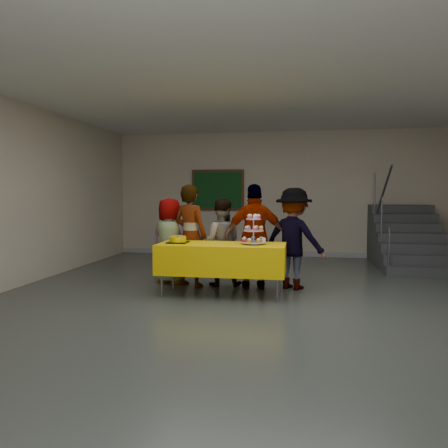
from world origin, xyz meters
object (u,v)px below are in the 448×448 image
object	(u,v)px
schoolchild_d	(255,237)
schoolchild_a	(170,241)
bake_table	(222,258)
schoolchild_c	(221,242)
cupcake_stand	(253,232)
schoolchild_b	(190,236)
noticeboard	(218,190)
schoolchild_e	(294,239)
staircase	(405,242)
bear_cake	(178,239)

from	to	relation	value
schoolchild_d	schoolchild_a	bearing A→B (deg)	-19.53
bake_table	schoolchild_c	bearing A→B (deg)	101.40
cupcake_stand	schoolchild_b	world-z (taller)	schoolchild_b
schoolchild_c	noticeboard	size ratio (longest dim) A/B	1.10
schoolchild_c	schoolchild_e	bearing A→B (deg)	170.88
cupcake_stand	schoolchild_d	distance (m)	0.51
schoolchild_d	cupcake_stand	bearing A→B (deg)	81.04
cupcake_stand	staircase	distance (m)	4.47
schoolchild_c	schoolchild_e	xyz separation A→B (m)	(1.18, -0.03, 0.09)
bake_table	staircase	xyz separation A→B (m)	(3.35, 3.40, -0.07)
schoolchild_e	schoolchild_d	bearing A→B (deg)	35.26
bake_table	schoolchild_e	bearing A→B (deg)	30.87
bear_cake	schoolchild_b	xyz separation A→B (m)	(0.06, 0.54, 0.00)
bear_cake	noticeboard	distance (m)	4.31
schoolchild_d	noticeboard	xyz separation A→B (m)	(-1.30, 3.72, 0.77)
bear_cake	schoolchild_a	bearing A→B (deg)	115.98
bear_cake	staircase	xyz separation A→B (m)	(4.02, 3.40, -0.34)
schoolchild_b	noticeboard	bearing A→B (deg)	-64.18
bake_table	noticeboard	size ratio (longest dim) A/B	1.45
bake_table	schoolchild_d	xyz separation A→B (m)	(0.45, 0.52, 0.28)
bake_table	schoolchild_c	distance (m)	0.69
schoolchild_d	schoolchild_e	distance (m)	0.61
staircase	schoolchild_c	bearing A→B (deg)	-141.82
schoolchild_d	bake_table	bearing A→B (deg)	37.39
schoolchild_a	schoolchild_d	world-z (taller)	schoolchild_d
bear_cake	staircase	bearing A→B (deg)	40.21
cupcake_stand	schoolchild_a	distance (m)	1.67
bake_table	staircase	distance (m)	4.77
cupcake_stand	noticeboard	xyz separation A→B (m)	(-1.33, 4.22, 0.65)
cupcake_stand	bear_cake	size ratio (longest dim) A/B	1.24
bake_table	schoolchild_b	bearing A→B (deg)	138.65
bear_cake	schoolchild_c	xyz separation A→B (m)	(0.54, 0.66, -0.11)
schoolchild_a	schoolchild_e	size ratio (longest dim) A/B	0.90
cupcake_stand	bear_cake	xyz separation A→B (m)	(-1.14, -0.02, -0.12)
schoolchild_e	noticeboard	xyz separation A→B (m)	(-1.90, 3.61, 0.80)
bake_table	bear_cake	distance (m)	0.72
schoolchild_b	bake_table	bearing A→B (deg)	160.76
schoolchild_c	staircase	bearing A→B (deg)	-149.36
schoolchild_a	bake_table	bearing A→B (deg)	159.94
schoolchild_b	schoolchild_e	size ratio (longest dim) A/B	1.04
bear_cake	schoolchild_b	world-z (taller)	schoolchild_b
schoolchild_c	staircase	world-z (taller)	staircase
schoolchild_c	staircase	size ratio (longest dim) A/B	0.60
cupcake_stand	schoolchild_d	bearing A→B (deg)	92.59
cupcake_stand	bear_cake	world-z (taller)	cupcake_stand
bake_table	staircase	bearing A→B (deg)	45.41
cupcake_stand	schoolchild_d	size ratio (longest dim) A/B	0.27
bear_cake	staircase	world-z (taller)	staircase
cupcake_stand	schoolchild_e	size ratio (longest dim) A/B	0.28
bear_cake	schoolchild_a	world-z (taller)	schoolchild_a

